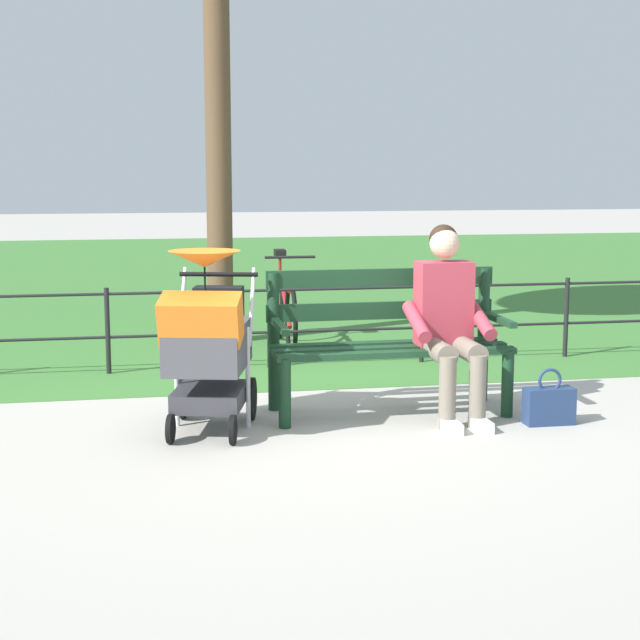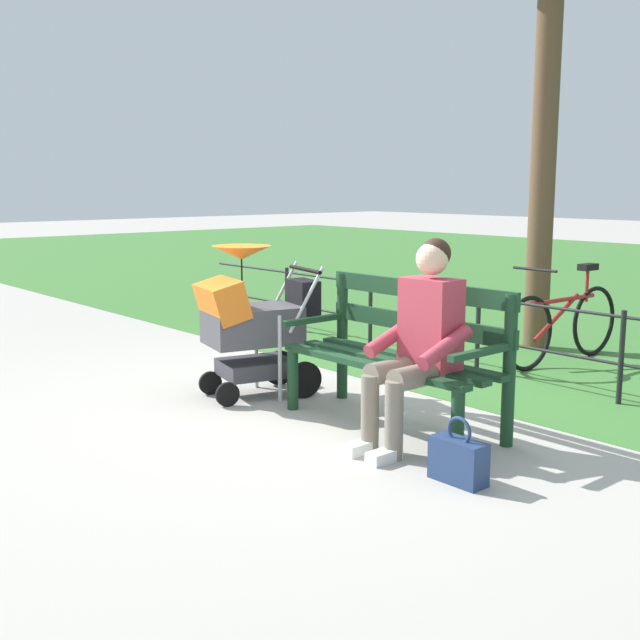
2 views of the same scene
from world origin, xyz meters
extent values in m
plane|color=#ADA89E|center=(0.00, 0.00, 0.00)|extent=(60.00, 60.00, 0.00)
cube|color=#193D23|center=(-0.59, -0.18, 0.45)|extent=(1.60, 0.11, 0.04)
cube|color=#193D23|center=(-0.59, 0.00, 0.45)|extent=(1.60, 0.11, 0.04)
cube|color=#193D23|center=(-0.60, 0.18, 0.45)|extent=(1.60, 0.11, 0.04)
cube|color=#193D23|center=(-0.59, -0.28, 0.67)|extent=(1.60, 0.05, 0.12)
cube|color=#193D23|center=(-0.59, -0.28, 0.90)|extent=(1.60, 0.05, 0.12)
cylinder|color=#193D23|center=(-1.35, 0.19, 0.23)|extent=(0.08, 0.08, 0.45)
cylinder|color=#193D23|center=(-1.34, -0.29, 0.47)|extent=(0.08, 0.08, 0.95)
cube|color=#193D23|center=(-1.34, -0.01, 0.63)|extent=(0.05, 0.56, 0.04)
cylinder|color=#193D23|center=(0.15, 0.21, 0.23)|extent=(0.08, 0.08, 0.45)
cylinder|color=#193D23|center=(0.16, -0.27, 0.47)|extent=(0.08, 0.08, 0.95)
cube|color=#193D23|center=(0.16, 0.01, 0.63)|extent=(0.05, 0.56, 0.04)
cylinder|color=slate|center=(-1.05, 0.22, 0.47)|extent=(0.14, 0.40, 0.14)
cylinder|color=slate|center=(-0.85, 0.22, 0.47)|extent=(0.14, 0.40, 0.14)
cylinder|color=slate|center=(-1.06, 0.42, 0.24)|extent=(0.11, 0.11, 0.47)
cylinder|color=slate|center=(-0.86, 0.42, 0.24)|extent=(0.11, 0.11, 0.47)
cube|color=silver|center=(-1.06, 0.50, 0.04)|extent=(0.10, 0.22, 0.07)
cube|color=silver|center=(-0.86, 0.50, 0.04)|extent=(0.10, 0.22, 0.07)
cube|color=#B23847|center=(-0.95, 0.00, 0.75)|extent=(0.36, 0.22, 0.56)
cylinder|color=#B23847|center=(-1.17, 0.12, 0.65)|extent=(0.09, 0.43, 0.23)
cylinder|color=#B23847|center=(-0.73, 0.12, 0.65)|extent=(0.09, 0.43, 0.23)
sphere|color=beige|center=(-0.95, 0.00, 1.15)|extent=(0.20, 0.20, 0.20)
sphere|color=black|center=(-0.95, -0.03, 1.18)|extent=(0.19, 0.19, 0.19)
cylinder|color=black|center=(0.33, -0.05, 0.14)|extent=(0.10, 0.28, 0.28)
cylinder|color=black|center=(0.78, -0.16, 0.14)|extent=(0.10, 0.28, 0.28)
cylinder|color=black|center=(0.52, 0.52, 0.09)|extent=(0.07, 0.18, 0.18)
cylinder|color=black|center=(0.89, 0.43, 0.09)|extent=(0.07, 0.18, 0.18)
cube|color=#38383D|center=(0.63, 0.19, 0.22)|extent=(0.53, 0.61, 0.12)
cylinder|color=silver|center=(0.38, 0.15, 0.33)|extent=(0.03, 0.03, 0.65)
cylinder|color=silver|center=(0.83, 0.03, 0.33)|extent=(0.03, 0.03, 0.65)
cube|color=#47474C|center=(0.63, 0.21, 0.55)|extent=(0.61, 0.77, 0.28)
cube|color=orange|center=(0.69, 0.44, 0.75)|extent=(0.54, 0.41, 0.33)
cylinder|color=black|center=(0.53, -0.22, 0.95)|extent=(0.51, 0.15, 0.03)
cylinder|color=silver|center=(0.33, -0.07, 0.75)|extent=(0.10, 0.30, 0.49)
cylinder|color=silver|center=(0.78, -0.18, 0.75)|extent=(0.10, 0.30, 0.49)
cone|color=orange|center=(0.65, 0.28, 1.10)|extent=(0.53, 0.53, 0.10)
cylinder|color=black|center=(0.65, 0.28, 0.92)|extent=(0.01, 0.01, 0.30)
cube|color=black|center=(0.53, -0.20, 0.73)|extent=(0.35, 0.23, 0.28)
cube|color=navy|center=(-1.54, 0.42, 0.12)|extent=(0.32, 0.14, 0.24)
torus|color=navy|center=(-1.54, 0.42, 0.29)|extent=(0.16, 0.02, 0.16)
cylinder|color=black|center=(-1.31, -1.69, 0.35)|extent=(0.04, 0.04, 0.70)
cylinder|color=black|center=(0.00, -1.69, 0.35)|extent=(0.04, 0.04, 0.70)
cylinder|color=black|center=(1.31, -1.69, 0.35)|extent=(0.04, 0.04, 0.70)
cylinder|color=black|center=(2.62, -1.69, 0.35)|extent=(0.04, 0.04, 0.70)
cylinder|color=black|center=(0.00, -1.69, 0.65)|extent=(7.85, 0.02, 0.02)
cylinder|color=black|center=(0.00, -1.69, 0.30)|extent=(7.85, 0.02, 0.02)
cylinder|color=brown|center=(0.29, -2.98, 1.89)|extent=(0.24, 0.24, 3.79)
torus|color=black|center=(-0.24, -2.08, 0.33)|extent=(0.06, 0.66, 0.66)
torus|color=black|center=(-0.27, -3.07, 0.33)|extent=(0.06, 0.66, 0.66)
cylinder|color=maroon|center=(-0.26, -2.58, 0.58)|extent=(0.07, 0.90, 0.04)
cylinder|color=maroon|center=(-0.25, -2.48, 0.43)|extent=(0.06, 0.63, 0.38)
cylinder|color=maroon|center=(-0.27, -2.92, 0.68)|extent=(0.03, 0.03, 0.30)
cube|color=black|center=(-0.27, -2.92, 0.85)|extent=(0.11, 0.20, 0.06)
cylinder|color=black|center=(-0.24, -2.13, 0.88)|extent=(0.44, 0.04, 0.02)
camera|label=1|loc=(1.04, 6.22, 1.65)|focal=54.95mm
camera|label=2|loc=(-4.18, 3.68, 1.60)|focal=44.83mm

